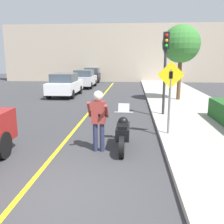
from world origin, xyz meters
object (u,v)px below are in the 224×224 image
(crossing_sign, at_px, (170,91))
(street_tree, at_px, (181,44))
(motorcycle, at_px, (123,132))
(parked_car_white, at_px, (65,85))
(parked_car_silver, at_px, (84,79))
(traffic_light, at_px, (165,58))
(parked_car_black, at_px, (93,75))
(person_biker, at_px, (98,114))

(crossing_sign, distance_m, street_tree, 8.05)
(motorcycle, bearing_deg, street_tree, 70.02)
(motorcycle, distance_m, crossing_sign, 2.25)
(crossing_sign, distance_m, parked_car_white, 11.35)
(parked_car_silver, bearing_deg, motorcycle, -75.00)
(motorcycle, relative_size, street_tree, 0.47)
(traffic_light, distance_m, parked_car_silver, 13.58)
(crossing_sign, relative_size, parked_car_black, 0.59)
(crossing_sign, bearing_deg, parked_car_silver, 111.33)
(street_tree, height_order, parked_car_silver, street_tree)
(parked_car_silver, bearing_deg, crossing_sign, -68.67)
(traffic_light, bearing_deg, street_tree, 71.95)
(traffic_light, xyz_separation_m, parked_car_white, (-6.43, 6.32, -1.89))
(traffic_light, bearing_deg, motorcycle, -111.97)
(motorcycle, bearing_deg, parked_car_white, 113.94)
(person_biker, distance_m, crossing_sign, 2.76)
(traffic_light, bearing_deg, parked_car_black, 109.21)
(street_tree, bearing_deg, traffic_light, -108.05)
(traffic_light, bearing_deg, parked_car_silver, 116.91)
(traffic_light, bearing_deg, person_biker, -117.74)
(parked_car_white, relative_size, parked_car_silver, 1.00)
(traffic_light, height_order, street_tree, street_tree)
(person_biker, height_order, traffic_light, traffic_light)
(crossing_sign, bearing_deg, person_biker, -146.28)
(street_tree, relative_size, parked_car_black, 1.10)
(motorcycle, height_order, person_biker, person_biker)
(crossing_sign, height_order, traffic_light, traffic_light)
(person_biker, distance_m, street_tree, 10.24)
(person_biker, bearing_deg, crossing_sign, 33.72)
(parked_car_black, bearing_deg, person_biker, -80.41)
(parked_car_white, bearing_deg, traffic_light, -44.49)
(motorcycle, height_order, parked_car_white, parked_car_white)
(person_biker, relative_size, parked_car_black, 0.44)
(traffic_light, relative_size, street_tree, 0.81)
(motorcycle, bearing_deg, traffic_light, 68.03)
(crossing_sign, bearing_deg, traffic_light, 86.66)
(person_biker, distance_m, parked_car_black, 22.86)
(motorcycle, bearing_deg, crossing_sign, 36.77)
(parked_car_white, distance_m, parked_car_black, 11.59)
(crossing_sign, relative_size, street_tree, 0.54)
(street_tree, xyz_separation_m, parked_car_white, (-7.90, 1.80, -2.74))
(person_biker, height_order, parked_car_black, person_biker)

